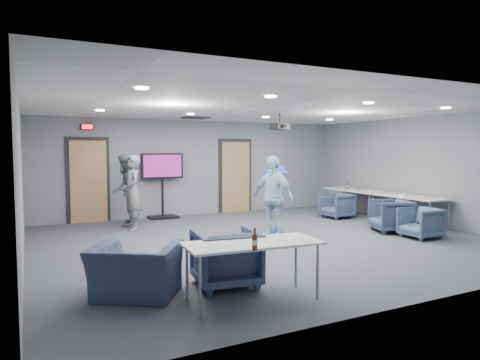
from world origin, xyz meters
name	(u,v)px	position (x,y,z in m)	size (l,w,h in m)	color
floor	(267,240)	(0.00, 0.00, 0.00)	(9.00, 9.00, 0.00)	#373A3F
ceiling	(268,109)	(0.00, 0.00, 2.70)	(9.00, 9.00, 0.00)	white
wall_back	(197,168)	(0.00, 4.00, 1.35)	(9.00, 0.02, 2.70)	slate
wall_front	(433,192)	(0.00, -4.00, 1.35)	(9.00, 0.02, 2.70)	slate
wall_left	(21,182)	(-4.50, 0.00, 1.35)	(0.02, 8.00, 2.70)	slate
wall_right	(422,170)	(4.50, 0.00, 1.35)	(0.02, 8.00, 2.70)	slate
door_left	(88,181)	(-3.00, 3.95, 1.07)	(1.06, 0.17, 2.24)	black
door_right	(235,176)	(1.20, 3.95, 1.07)	(1.06, 0.17, 2.24)	black
exit_sign	(87,127)	(-3.00, 3.93, 2.45)	(0.32, 0.08, 0.16)	black
hvac_diffuser	(195,118)	(-0.50, 2.80, 2.69)	(0.60, 0.60, 0.03)	black
downlights	(268,109)	(0.00, 0.00, 2.68)	(6.18, 3.78, 0.02)	white
person_a	(133,193)	(-2.23, 2.36, 0.88)	(0.64, 0.42, 1.75)	gray
person_b	(126,190)	(-2.26, 3.00, 0.89)	(0.86, 0.67, 1.78)	slate
person_c	(272,197)	(0.20, 0.12, 0.87)	(1.02, 0.43, 1.75)	silver
person_d	(275,198)	(0.55, 0.60, 0.78)	(1.01, 0.58, 1.56)	blue
chair_right_a	(337,206)	(3.16, 1.64, 0.34)	(0.72, 0.74, 0.67)	#3A4564
chair_right_b	(391,216)	(2.95, -0.51, 0.37)	(0.79, 0.81, 0.74)	#313E55
chair_right_c	(420,223)	(2.99, -1.29, 0.32)	(0.69, 0.71, 0.65)	#3D5469
chair_front_a	(226,258)	(-2.01, -2.34, 0.39)	(0.83, 0.86, 0.78)	#3E4B6C
chair_front_b	(136,271)	(-3.22, -2.23, 0.34)	(1.03, 0.90, 0.67)	#394762
table_right_a	(356,191)	(4.00, 1.84, 0.69)	(0.82, 1.98, 0.73)	silver
table_right_b	(409,198)	(4.00, -0.06, 0.69)	(0.80, 1.92, 0.73)	silver
table_front_left	(253,246)	(-1.95, -3.00, 0.68)	(1.73, 0.83, 0.73)	silver
bottle_front	(255,242)	(-2.13, -3.38, 0.82)	(0.07, 0.07, 0.26)	#54240E
bottle_right	(348,186)	(3.96, 2.13, 0.82)	(0.06, 0.06, 0.24)	#54240E
snack_box	(359,189)	(4.10, 1.81, 0.75)	(0.17, 0.11, 0.04)	#D95936
wrapper	(403,195)	(3.86, -0.02, 0.75)	(0.19, 0.13, 0.04)	silver
tv_stand	(162,182)	(-1.11, 3.75, 1.01)	(1.16, 0.55, 1.78)	black
projector	(280,126)	(0.79, 0.81, 2.40)	(0.40, 0.37, 0.36)	black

